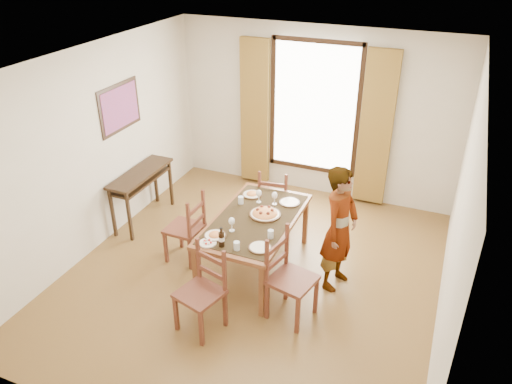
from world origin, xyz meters
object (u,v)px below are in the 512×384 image
at_px(pasta_platter, 265,212).
at_px(dining_table, 255,223).
at_px(console_table, 141,179).
at_px(man, 340,229).

bearing_deg(pasta_platter, dining_table, -127.11).
xyz_separation_m(console_table, man, (3.04, -0.38, 0.11)).
distance_m(console_table, dining_table, 2.06).
bearing_deg(pasta_platter, man, -0.97).
bearing_deg(man, dining_table, 108.60).
xyz_separation_m(console_table, dining_table, (2.00, -0.47, 0.01)).
relative_size(console_table, dining_table, 0.70).
xyz_separation_m(dining_table, man, (1.04, 0.10, 0.11)).
distance_m(console_table, man, 3.07).
relative_size(man, pasta_platter, 3.99).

